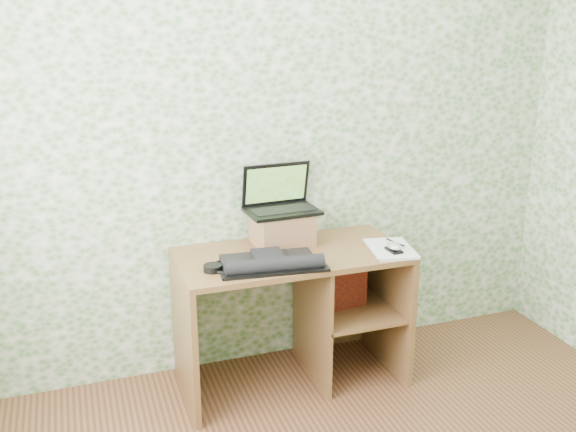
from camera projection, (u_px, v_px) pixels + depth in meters
name	position (u px, v px, depth m)	size (l,w,h in m)	color
wall_back	(272.00, 139.00, 3.49)	(3.50, 3.50, 0.00)	white
desk	(303.00, 295.00, 3.51)	(1.20, 0.60, 0.75)	brown
riser	(282.00, 228.00, 3.48)	(0.30, 0.25, 0.18)	brown
laptop	(280.00, 200.00, 3.47)	(0.39, 0.29, 0.25)	black
keyboard	(271.00, 262.00, 3.18)	(0.54, 0.32, 0.07)	black
headphones	(229.00, 266.00, 3.17)	(0.26, 0.21, 0.03)	black
notepad	(391.00, 249.00, 3.41)	(0.22, 0.32, 0.01)	silver
mouse	(394.00, 248.00, 3.35)	(0.07, 0.11, 0.04)	silver
pen	(395.00, 242.00, 3.48)	(0.01, 0.01, 0.14)	black
red_box	(346.00, 283.00, 3.54)	(0.23, 0.07, 0.28)	#A0230E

